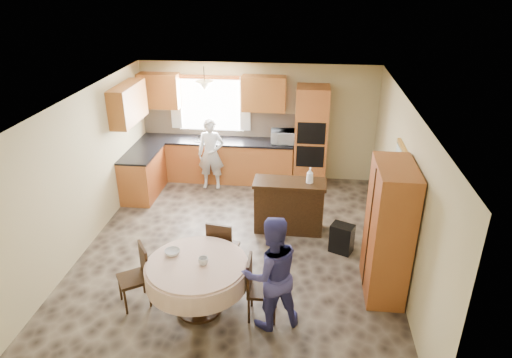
{
  "coord_description": "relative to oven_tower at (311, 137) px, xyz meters",
  "views": [
    {
      "loc": [
        1.02,
        -6.3,
        4.25
      ],
      "look_at": [
        0.27,
        0.3,
        1.16
      ],
      "focal_mm": 32.0,
      "sensor_mm": 36.0,
      "label": 1
    }
  ],
  "objects": [
    {
      "name": "wall_left",
      "position": [
        -3.65,
        -2.69,
        0.19
      ],
      "size": [
        0.02,
        6.0,
        2.5
      ],
      "primitive_type": "cube",
      "color": "tan",
      "rests_on": "floor"
    },
    {
      "name": "base_cab_left",
      "position": [
        -3.35,
        -0.89,
        -0.62
      ],
      "size": [
        0.6,
        1.2,
        0.88
      ],
      "primitive_type": "cube",
      "color": "#CF7837",
      "rests_on": "floor"
    },
    {
      "name": "pendant",
      "position": [
        -2.15,
        -0.19,
        1.06
      ],
      "size": [
        0.36,
        0.36,
        0.18
      ],
      "primitive_type": "cone",
      "rotation": [
        3.14,
        0.0,
        0.0
      ],
      "color": "beige",
      "rests_on": "ceiling"
    },
    {
      "name": "cup_table",
      "position": [
        -1.35,
        -4.23,
        -0.24
      ],
      "size": [
        0.14,
        0.14,
        0.1
      ],
      "primitive_type": "imported",
      "rotation": [
        0.0,
        0.0,
        -0.08
      ],
      "color": "#B2B2B2",
      "rests_on": "dining_table"
    },
    {
      "name": "framed_picture",
      "position": [
        1.32,
        -2.46,
        0.54
      ],
      "size": [
        0.06,
        0.63,
        0.52
      ],
      "color": "gold",
      "rests_on": "wall_right"
    },
    {
      "name": "bowl_table",
      "position": [
        -1.81,
        -4.06,
        -0.26
      ],
      "size": [
        0.27,
        0.27,
        0.06
      ],
      "primitive_type": "imported",
      "rotation": [
        0.0,
        0.0,
        -0.38
      ],
      "color": "#B2B2B2",
      "rests_on": "dining_table"
    },
    {
      "name": "dining_table",
      "position": [
        -1.45,
        -4.21,
        -0.46
      ],
      "size": [
        1.35,
        1.35,
        0.77
      ],
      "color": "#36200E",
      "rests_on": "floor"
    },
    {
      "name": "wall_cab_right",
      "position": [
        -1.0,
        0.15,
        0.85
      ],
      "size": [
        0.9,
        0.33,
        0.72
      ],
      "primitive_type": "cube",
      "color": "#BC6C2F",
      "rests_on": "wall_back"
    },
    {
      "name": "ceiling",
      "position": [
        -1.15,
        -2.69,
        1.44
      ],
      "size": [
        5.0,
        6.0,
        0.01
      ],
      "primitive_type": "cube",
      "color": "white",
      "rests_on": "wall_back"
    },
    {
      "name": "wall_front",
      "position": [
        -1.15,
        -5.69,
        0.19
      ],
      "size": [
        5.0,
        0.02,
        2.5
      ],
      "primitive_type": "cube",
      "color": "tan",
      "rests_on": "floor"
    },
    {
      "name": "microwave",
      "position": [
        -0.58,
        -0.04,
        -0.0
      ],
      "size": [
        0.53,
        0.38,
        0.28
      ],
      "primitive_type": "imported",
      "rotation": [
        0.0,
        0.0,
        0.08
      ],
      "color": "silver",
      "rests_on": "counter_back"
    },
    {
      "name": "person_dining",
      "position": [
        -0.46,
        -4.34,
        -0.28
      ],
      "size": [
        0.93,
        0.84,
        1.56
      ],
      "primitive_type": "imported",
      "rotation": [
        0.0,
        0.0,
        3.53
      ],
      "color": "#3B397D",
      "rests_on": "floor"
    },
    {
      "name": "space_heater",
      "position": [
        0.55,
        -2.55,
        -0.82
      ],
      "size": [
        0.43,
        0.37,
        0.49
      ],
      "primitive_type": "cube",
      "rotation": [
        0.0,
        0.0,
        -0.42
      ],
      "color": "black",
      "rests_on": "floor"
    },
    {
      "name": "person_sink",
      "position": [
        -2.04,
        -0.39,
        -0.31
      ],
      "size": [
        0.56,
        0.38,
        1.5
      ],
      "primitive_type": "imported",
      "rotation": [
        0.0,
        0.0,
        0.03
      ],
      "color": "silver",
      "rests_on": "floor"
    },
    {
      "name": "chair_right",
      "position": [
        -0.65,
        -4.22,
        -0.57
      ],
      "size": [
        0.39,
        0.39,
        0.89
      ],
      "rotation": [
        0.0,
        0.0,
        1.58
      ],
      "color": "#36200E",
      "rests_on": "floor"
    },
    {
      "name": "chair_back",
      "position": [
        -1.27,
        -3.4,
        -0.54
      ],
      "size": [
        0.46,
        0.46,
        0.93
      ],
      "rotation": [
        0.0,
        0.0,
        2.99
      ],
      "color": "#36200E",
      "rests_on": "floor"
    },
    {
      "name": "wall_back",
      "position": [
        -1.15,
        0.31,
        0.19
      ],
      "size": [
        5.0,
        0.02,
        2.5
      ],
      "primitive_type": "cube",
      "color": "tan",
      "rests_on": "floor"
    },
    {
      "name": "oven_upper",
      "position": [
        0.0,
        -0.31,
        0.19
      ],
      "size": [
        0.56,
        0.01,
        0.45
      ],
      "primitive_type": "cube",
      "color": "black",
      "rests_on": "oven_tower"
    },
    {
      "name": "floor",
      "position": [
        -1.15,
        -2.69,
        -1.06
      ],
      "size": [
        5.0,
        6.0,
        0.01
      ],
      "primitive_type": "cube",
      "color": "#6A5C4A",
      "rests_on": "ground"
    },
    {
      "name": "curtain_right",
      "position": [
        -1.4,
        0.24,
        0.59
      ],
      "size": [
        0.22,
        0.02,
        1.15
      ],
      "primitive_type": "cube",
      "color": "white",
      "rests_on": "wall_back"
    },
    {
      "name": "wall_cab_side",
      "position": [
        -3.48,
        -0.89,
        0.85
      ],
      "size": [
        0.33,
        1.2,
        0.72
      ],
      "primitive_type": "cube",
      "color": "#BC6C2F",
      "rests_on": "wall_left"
    },
    {
      "name": "wall_right",
      "position": [
        1.35,
        -2.69,
        0.19
      ],
      "size": [
        0.02,
        6.0,
        2.5
      ],
      "primitive_type": "cube",
      "color": "tan",
      "rests_on": "floor"
    },
    {
      "name": "backsplash",
      "position": [
        -2.0,
        0.3,
        0.12
      ],
      "size": [
        3.3,
        0.02,
        0.55
      ],
      "primitive_type": "cube",
      "color": "tan",
      "rests_on": "wall_back"
    },
    {
      "name": "cupboard",
      "position": [
        1.07,
        -3.47,
        -0.09
      ],
      "size": [
        0.51,
        1.02,
        1.94
      ],
      "primitive_type": "cube",
      "color": "#CF7837",
      "rests_on": "floor"
    },
    {
      "name": "wall_cab_left",
      "position": [
        -3.2,
        0.15,
        0.85
      ],
      "size": [
        0.85,
        0.33,
        0.72
      ],
      "primitive_type": "cube",
      "color": "#BC6C2F",
      "rests_on": "wall_back"
    },
    {
      "name": "chair_left",
      "position": [
        -2.3,
        -4.13,
        -0.57
      ],
      "size": [
        0.53,
        0.53,
        0.88
      ],
      "rotation": [
        0.0,
        0.0,
        -0.98
      ],
      "color": "#36200E",
      "rests_on": "floor"
    },
    {
      "name": "oven_tower",
      "position": [
        0.0,
        0.0,
        0.0
      ],
      "size": [
        0.66,
        0.62,
        2.12
      ],
      "primitive_type": "cube",
      "color": "#CF7837",
      "rests_on": "floor"
    },
    {
      "name": "bowl_sideboard",
      "position": [
        -0.71,
        -1.96,
        -0.15
      ],
      "size": [
        0.24,
        0.24,
        0.05
      ],
      "primitive_type": "imported",
      "rotation": [
        0.0,
        0.0,
        -0.33
      ],
      "color": "#B2B2B2",
      "rests_on": "sideboard"
    },
    {
      "name": "curtain_left",
      "position": [
        -2.9,
        0.24,
        0.59
      ],
      "size": [
        0.22,
        0.02,
        1.15
      ],
      "primitive_type": "cube",
      "color": "white",
      "rests_on": "wall_back"
    },
    {
      "name": "bottle_sideboard",
      "position": [
        -0.01,
        -1.96,
        -0.01
      ],
      "size": [
        0.13,
        0.13,
        0.33
      ],
      "primitive_type": "imported",
      "rotation": [
        0.0,
        0.0,
        -0.05
      ],
      "color": "silver",
      "rests_on": "sideboard"
    },
    {
      "name": "counter_back",
      "position": [
        -2.0,
        0.01,
        -0.16
      ],
      "size": [
        3.3,
        0.64,
        0.04
      ],
      "primitive_type": "cube",
      "color": "black",
      "rests_on": "base_cab_back"
    },
    {
      "name": "window",
      "position": [
        -2.15,
        0.29,
        0.54
      ],
      "size": [
        1.4,
        0.03,
        1.1
      ],
      "primitive_type": "cube",
      "color": "white",
      "rests_on": "wall_back"
    },
    {
      "name": "sideboard",
      "position": [
        -0.34,
        -1.96,
        -0.62
      ],
      "size": [
        1.24,
        0.53,
        0.88
      ],
      "primitive_type": "cube",
      "rotation": [
        0.0,
        0.0,
        -0.01
      ],
      "color": "#36200E",
      "rests_on": "floor"
    },
    {
      "name": "oven_lower",
      "position": [
        0.0,
        -0.31,
        -0.31
      ],
      "size": [
        0.56,
        0.01,
        0.45
      ],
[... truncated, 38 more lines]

